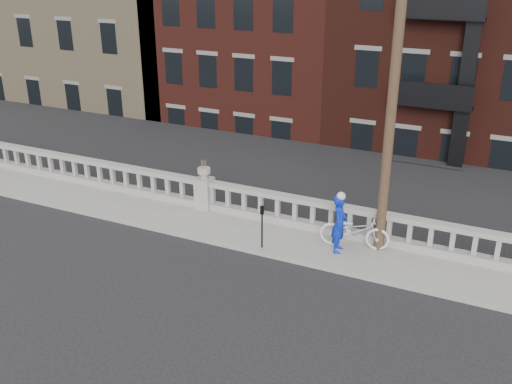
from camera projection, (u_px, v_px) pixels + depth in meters
ground at (137, 262)px, 16.60m from camera, size 120.00×120.00×0.00m
sidewalk at (191, 220)px, 19.07m from camera, size 32.00×2.20×0.15m
balustrade at (205, 195)px, 19.65m from camera, size 28.00×0.34×1.03m
planter_pedestal at (205, 190)px, 19.57m from camera, size 0.55×0.55×1.76m
lower_level at (371, 56)px, 34.57m from camera, size 80.00×44.00×20.80m
utility_pole at (394, 79)px, 15.12m from camera, size 1.60×0.28×10.00m
parking_meter_c at (262, 222)px, 16.81m from camera, size 0.10×0.09×1.36m
bicycle at (355, 230)px, 16.98m from camera, size 2.17×1.08×1.09m
cyclist at (339, 224)px, 16.61m from camera, size 0.49×0.69×1.78m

